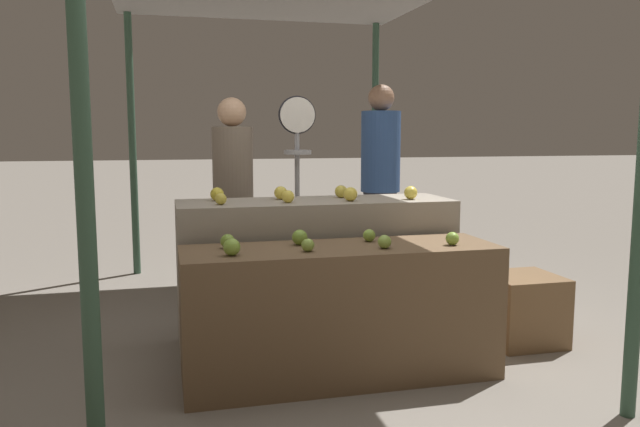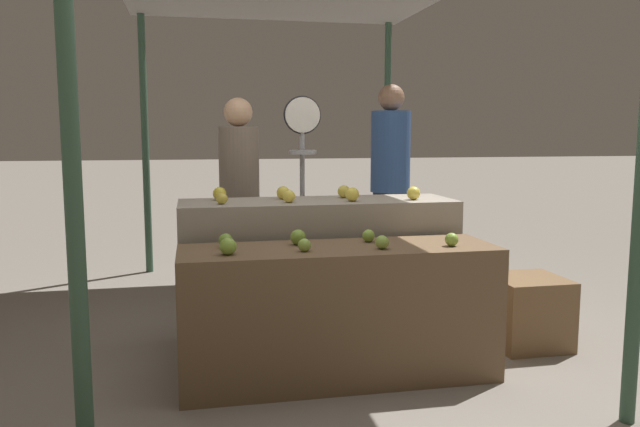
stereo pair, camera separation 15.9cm
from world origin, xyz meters
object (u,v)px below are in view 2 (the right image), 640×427
(produce_scale, at_px, (303,159))
(person_customer_left, at_px, (390,169))
(person_vendor_at_scale, at_px, (239,188))
(wooden_crate_side, at_px, (527,311))

(produce_scale, xyz_separation_m, person_customer_left, (0.99, 0.99, -0.14))
(person_vendor_at_scale, relative_size, person_customer_left, 0.90)
(person_vendor_at_scale, xyz_separation_m, wooden_crate_side, (1.77, -1.17, -0.74))
(produce_scale, distance_m, wooden_crate_side, 1.87)
(person_customer_left, bearing_deg, produce_scale, 22.52)
(person_customer_left, xyz_separation_m, wooden_crate_side, (0.33, -1.88, -0.83))
(person_customer_left, bearing_deg, person_vendor_at_scale, 4.06)
(produce_scale, bearing_deg, wooden_crate_side, -34.03)
(produce_scale, relative_size, wooden_crate_side, 3.63)
(person_customer_left, bearing_deg, wooden_crate_side, 77.65)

